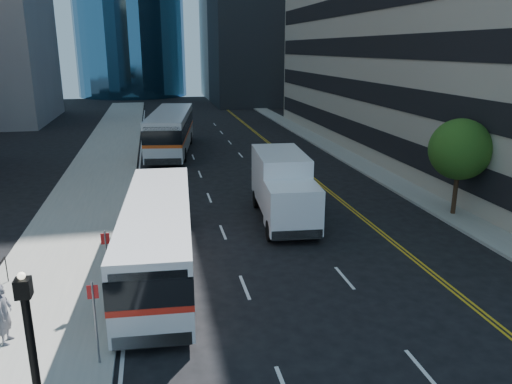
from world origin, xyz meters
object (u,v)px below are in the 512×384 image
(bus_front, at_px, (158,235))
(box_truck, at_px, (283,187))
(pedestrian, at_px, (4,314))
(bus_rear, at_px, (171,130))
(lamp_post, at_px, (35,374))
(street_tree, at_px, (460,149))

(bus_front, height_order, box_truck, box_truck)
(pedestrian, bearing_deg, box_truck, -45.33)
(bus_front, bearing_deg, bus_rear, 89.71)
(lamp_post, xyz_separation_m, bus_front, (2.40, 9.91, -1.10))
(lamp_post, height_order, box_truck, lamp_post)
(lamp_post, relative_size, bus_rear, 0.33)
(bus_front, height_order, pedestrian, bus_front)
(bus_rear, height_order, pedestrian, bus_rear)
(lamp_post, distance_m, box_truck, 17.58)
(street_tree, height_order, box_truck, street_tree)
(lamp_post, relative_size, box_truck, 0.62)
(bus_front, bearing_deg, pedestrian, -134.05)
(lamp_post, distance_m, bus_rear, 34.76)
(box_truck, bearing_deg, lamp_post, -115.91)
(lamp_post, height_order, bus_front, lamp_post)
(lamp_post, bearing_deg, street_tree, 37.87)
(lamp_post, relative_size, bus_front, 0.39)
(lamp_post, distance_m, bus_front, 10.25)
(street_tree, xyz_separation_m, pedestrian, (-20.22, -8.37, -2.54))
(bus_front, distance_m, box_truck, 8.32)
(lamp_post, distance_m, pedestrian, 6.26)
(lamp_post, bearing_deg, box_truck, 59.79)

